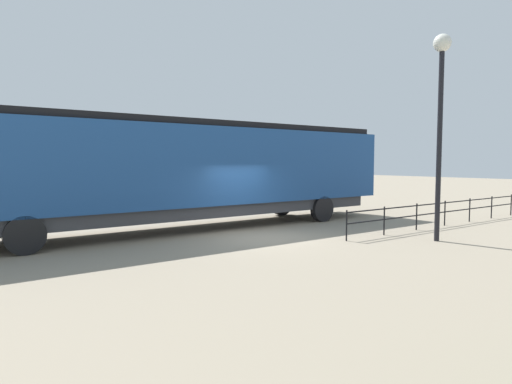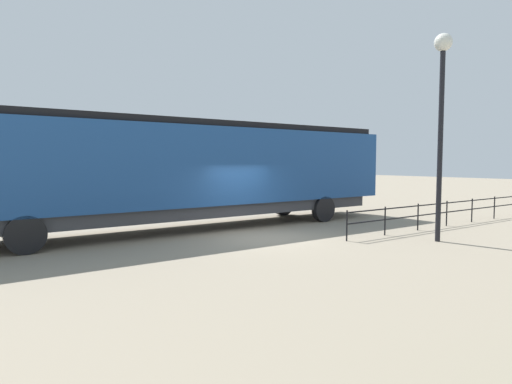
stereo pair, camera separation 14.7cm
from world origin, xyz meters
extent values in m
plane|color=gray|center=(0.00, 0.00, 0.00)|extent=(120.00, 120.00, 0.00)
cube|color=navy|center=(-3.01, -1.28, 2.42)|extent=(3.06, 17.86, 2.84)
cube|color=black|center=(-3.01, 6.53, 2.00)|extent=(2.94, 2.25, 1.99)
cube|color=black|center=(-3.01, -1.28, 3.96)|extent=(2.75, 17.15, 0.24)
cube|color=#38383D|center=(-3.01, -1.28, 0.78)|extent=(2.75, 16.43, 0.45)
cylinder|color=black|center=(-4.39, 4.44, 0.55)|extent=(0.30, 1.10, 1.10)
cylinder|color=black|center=(-1.63, 4.44, 0.55)|extent=(0.30, 1.10, 1.10)
cylinder|color=black|center=(-4.39, -6.99, 0.55)|extent=(0.30, 1.10, 1.10)
cylinder|color=black|center=(-1.63, -6.99, 0.55)|extent=(0.30, 1.10, 1.10)
cylinder|color=black|center=(3.88, 4.20, 3.08)|extent=(0.16, 0.16, 6.16)
sphere|color=silver|center=(3.88, 4.20, 6.33)|extent=(0.56, 0.56, 0.56)
cube|color=black|center=(2.14, 7.61, 0.93)|extent=(0.04, 11.57, 0.04)
cube|color=black|center=(2.14, 7.61, 0.56)|extent=(0.04, 11.57, 0.04)
cylinder|color=black|center=(2.14, 1.82, 0.50)|extent=(0.05, 0.05, 1.01)
cylinder|color=black|center=(2.14, 3.75, 0.50)|extent=(0.05, 0.05, 1.01)
cylinder|color=black|center=(2.14, 5.68, 0.50)|extent=(0.05, 0.05, 1.01)
cylinder|color=black|center=(2.14, 7.61, 0.50)|extent=(0.05, 0.05, 1.01)
cylinder|color=black|center=(2.14, 9.53, 0.50)|extent=(0.05, 0.05, 1.01)
cylinder|color=black|center=(2.14, 11.46, 0.50)|extent=(0.05, 0.05, 1.01)
camera|label=1|loc=(11.71, -8.76, 2.57)|focal=30.38mm
camera|label=2|loc=(11.80, -8.64, 2.57)|focal=30.38mm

